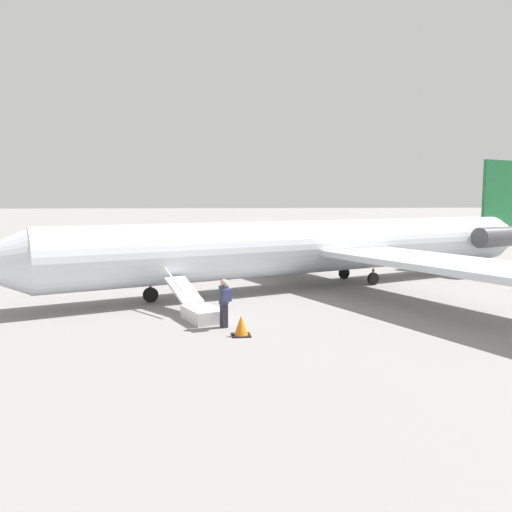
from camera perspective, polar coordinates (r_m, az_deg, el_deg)
ground_plane at (r=26.77m, az=7.00°, el=-3.40°), size 600.00×600.00×0.00m
airplane_main at (r=27.11m, az=8.82°, el=1.24°), size 33.12×25.99×7.16m
boarding_stairs at (r=19.32m, az=-6.60°, el=-6.02°), size 2.39×4.11×1.76m
passenger at (r=17.78m, az=-3.65°, el=-5.02°), size 0.44×0.57×1.74m
traffic_cone_near_stairs at (r=16.84m, az=-1.72°, el=-8.02°), size 0.63×0.63×0.69m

